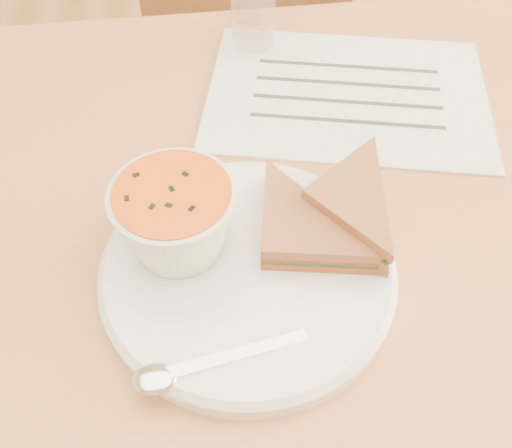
{
  "coord_description": "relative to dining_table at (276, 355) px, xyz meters",
  "views": [
    {
      "loc": [
        -0.08,
        -0.39,
        1.18
      ],
      "look_at": [
        -0.04,
        -0.08,
        0.8
      ],
      "focal_mm": 40.0,
      "sensor_mm": 36.0,
      "label": 1
    }
  ],
  "objects": [
    {
      "name": "floor",
      "position": [
        0.0,
        0.0,
        -0.38
      ],
      "size": [
        5.0,
        6.0,
        0.01
      ],
      "primitive_type": "cube",
      "color": "olive",
      "rests_on": "ground"
    },
    {
      "name": "dining_table",
      "position": [
        0.0,
        0.0,
        0.0
      ],
      "size": [
        1.0,
        0.7,
        0.75
      ],
      "primitive_type": null,
      "color": "#9C5730",
      "rests_on": "floor"
    },
    {
      "name": "chair_far",
      "position": [
        -0.02,
        0.48,
        0.1
      ],
      "size": [
        0.51,
        0.51,
        0.95
      ],
      "primitive_type": null,
      "rotation": [
        0.0,
        0.0,
        2.89
      ],
      "color": "brown",
      "rests_on": "floor"
    },
    {
      "name": "plate",
      "position": [
        -0.05,
        -0.1,
        0.38
      ],
      "size": [
        0.34,
        0.34,
        0.02
      ],
      "primitive_type": null,
      "rotation": [
        0.0,
        0.0,
        -0.33
      ],
      "color": "white",
      "rests_on": "dining_table"
    },
    {
      "name": "soup_bowl",
      "position": [
        -0.11,
        -0.07,
        0.43
      ],
      "size": [
        0.14,
        0.14,
        0.07
      ],
      "primitive_type": null,
      "rotation": [
        0.0,
        0.0,
        0.31
      ],
      "color": "white",
      "rests_on": "plate"
    },
    {
      "name": "sandwich_half_a",
      "position": [
        -0.04,
        -0.11,
        0.41
      ],
      "size": [
        0.13,
        0.13,
        0.03
      ],
      "primitive_type": null,
      "rotation": [
        0.0,
        0.0,
        -0.19
      ],
      "color": "#AA653C",
      "rests_on": "plate"
    },
    {
      "name": "sandwich_half_b",
      "position": [
        0.0,
        -0.06,
        0.42
      ],
      "size": [
        0.14,
        0.14,
        0.03
      ],
      "primitive_type": null,
      "rotation": [
        0.0,
        0.0,
        -0.94
      ],
      "color": "#AA653C",
      "rests_on": "plate"
    },
    {
      "name": "spoon",
      "position": [
        -0.08,
        -0.19,
        0.4
      ],
      "size": [
        0.18,
        0.07,
        0.01
      ],
      "primitive_type": null,
      "rotation": [
        0.0,
        0.0,
        0.18
      ],
      "color": "silver",
      "rests_on": "plate"
    },
    {
      "name": "paper_menu",
      "position": [
        0.1,
        0.14,
        0.38
      ],
      "size": [
        0.38,
        0.31,
        0.0
      ],
      "primitive_type": null,
      "rotation": [
        0.0,
        0.0,
        -0.24
      ],
      "color": "white",
      "rests_on": "dining_table"
    },
    {
      "name": "condiment_shaker",
      "position": [
        -0.0,
        0.26,
        0.43
      ],
      "size": [
        0.06,
        0.06,
        0.1
      ],
      "primitive_type": null,
      "rotation": [
        0.0,
        0.0,
        0.08
      ],
      "color": "silver",
      "rests_on": "dining_table"
    }
  ]
}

